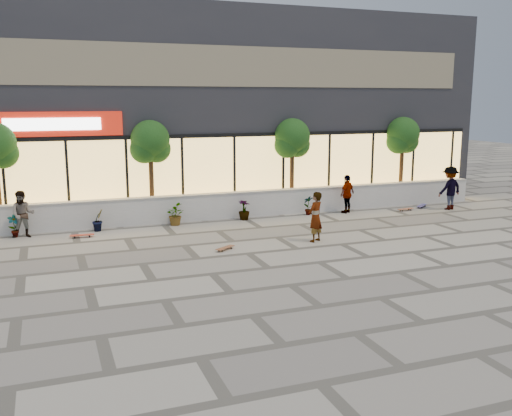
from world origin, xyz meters
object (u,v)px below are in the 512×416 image
object	(u,v)px
skater_center	(315,217)
skater_left	(23,214)
skateboard_right_near	(406,209)
skateboard_right_far	(422,205)
skater_right_near	(347,194)
skater_right_far	(450,188)
tree_east	(403,137)
tree_mideast	(292,140)
skateboard_center	(225,248)
tree_midwest	(150,144)
skateboard_left	(82,235)

from	to	relation	value
skater_center	skater_left	distance (m)	10.00
skateboard_right_near	skateboard_right_far	world-z (taller)	skateboard_right_far
skater_right_near	skater_right_far	world-z (taller)	skater_right_far
tree_east	skateboard_right_far	xyz separation A→B (m)	(0.12, -1.50, -2.90)
tree_mideast	skateboard_center	size ratio (longest dim) A/B	5.36
skateboard_center	skateboard_right_near	distance (m)	9.84
tree_midwest	tree_east	xyz separation A→B (m)	(11.50, 0.00, 0.00)
skateboard_right_far	skater_right_near	bearing A→B (deg)	140.32
skater_right_far	skateboard_right_near	bearing A→B (deg)	-20.68
tree_mideast	skater_right_near	world-z (taller)	tree_mideast
skater_right_far	skateboard_center	world-z (taller)	skater_right_far
tree_east	skateboard_right_near	size ratio (longest dim) A/B	5.04
skateboard_right_near	skateboard_right_far	xyz separation A→B (m)	(1.12, 0.40, 0.01)
skater_left	skateboard_right_near	world-z (taller)	skater_left
tree_midwest	skater_right_far	world-z (taller)	tree_midwest
tree_midwest	skateboard_right_near	world-z (taller)	tree_midwest
tree_mideast	skater_right_far	bearing A→B (deg)	-19.43
tree_mideast	skater_left	bearing A→B (deg)	-172.54
tree_mideast	skateboard_center	bearing A→B (deg)	-130.89
skater_center	skater_right_near	bearing A→B (deg)	-162.37
tree_mideast	skateboard_right_near	distance (m)	5.68
skateboard_right_near	tree_east	bearing A→B (deg)	55.00
tree_midwest	skater_center	bearing A→B (deg)	-50.33
skateboard_left	skater_center	bearing A→B (deg)	-21.43
skateboard_left	skateboard_right_near	world-z (taller)	skateboard_left
tree_midwest	skateboard_left	bearing A→B (deg)	-143.53
skateboard_right_near	skater_left	bearing A→B (deg)	170.90
skater_left	skater_right_far	world-z (taller)	skater_right_far
tree_mideast	skateboard_left	world-z (taller)	tree_mideast
tree_midwest	skateboard_right_near	size ratio (longest dim) A/B	5.04
skater_left	skateboard_center	distance (m)	7.26
skater_right_far	tree_midwest	bearing A→B (deg)	-20.12
tree_mideast	skater_left	world-z (taller)	tree_mideast
tree_midwest	skateboard_left	xyz separation A→B (m)	(-2.83, -2.09, -2.90)
tree_mideast	skater_right_near	size ratio (longest dim) A/B	2.43
tree_east	skateboard_center	distance (m)	11.90
skateboard_center	skater_center	bearing A→B (deg)	-33.45
tree_east	skater_right_near	xyz separation A→B (m)	(-3.60, -1.43, -2.18)
skater_right_near	skateboard_right_far	distance (m)	3.79
tree_midwest	tree_mideast	bearing A→B (deg)	0.00
skater_right_near	skateboard_right_near	xyz separation A→B (m)	(2.60, -0.47, -0.73)
skater_right_near	skater_right_far	xyz separation A→B (m)	(4.54, -0.85, 0.13)
tree_east	skateboard_center	size ratio (longest dim) A/B	5.36
skater_center	skater_right_far	size ratio (longest dim) A/B	0.90
skater_right_near	skateboard_center	distance (m)	7.74
skateboard_center	tree_mideast	bearing A→B (deg)	15.24
tree_east	skater_right_far	distance (m)	3.20
tree_midwest	skateboard_center	distance (m)	6.29
tree_midwest	skateboard_left	world-z (taller)	tree_midwest
skater_right_near	skateboard_left	bearing A→B (deg)	-25.57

